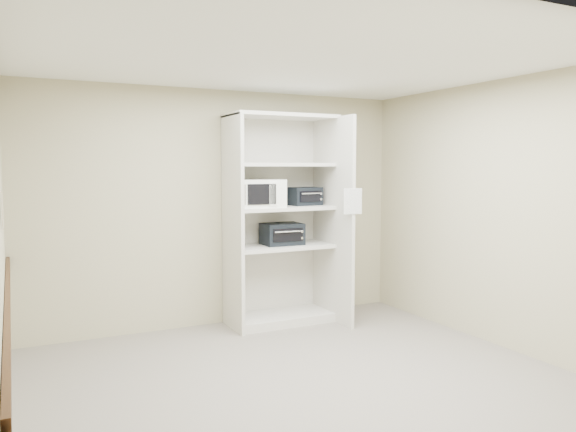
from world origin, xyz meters
name	(u,v)px	position (x,y,z in m)	size (l,w,h in m)	color
floor	(302,380)	(0.00, 0.00, 0.00)	(4.50, 4.00, 0.01)	#666258
ceiling	(302,59)	(0.00, 0.00, 2.70)	(4.50, 4.00, 0.01)	white
wall_back	(221,208)	(0.00, 2.00, 1.35)	(4.50, 0.02, 2.70)	tan
wall_front	(481,258)	(0.00, -2.00, 1.35)	(4.50, 0.02, 2.70)	tan
wall_left	(1,239)	(-2.25, 0.00, 1.35)	(0.02, 4.00, 2.70)	tan
wall_right	(498,214)	(2.25, 0.00, 1.35)	(0.02, 4.00, 2.70)	tan
shelving_unit	(284,227)	(0.67, 1.70, 1.13)	(1.24, 0.92, 2.42)	beige
microwave	(259,193)	(0.33, 1.66, 1.53)	(0.52, 0.40, 0.31)	white
toaster_oven_upper	(304,196)	(0.95, 1.75, 1.48)	(0.37, 0.28, 0.21)	black
toaster_oven_lower	(282,234)	(0.64, 1.72, 1.05)	(0.45, 0.34, 0.25)	black
paper_sign	(353,201)	(1.20, 1.07, 1.45)	(0.22, 0.01, 0.28)	white
chair_rail	(8,305)	(-2.23, 0.00, 0.90)	(0.04, 3.98, 0.08)	black
wall_poster	(2,210)	(-2.24, 0.26, 1.52)	(0.01, 0.19, 0.26)	white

